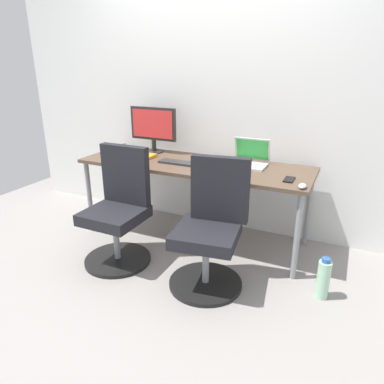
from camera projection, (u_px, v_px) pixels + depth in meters
The scene contains 17 objects.
ground_plane at pixel (194, 237), 3.34m from camera, with size 5.28×5.28×0.00m, color gray.
back_wall at pixel (214, 91), 3.25m from camera, with size 4.40×0.04×2.60m, color white.
desk at pixel (194, 169), 3.11m from camera, with size 2.03×0.68×0.72m.
office_chair_left at pixel (119, 211), 2.85m from camera, with size 0.54×0.54×0.94m.
office_chair_right at pixel (211, 230), 2.53m from camera, with size 0.54×0.54×0.94m.
water_bottle_on_floor at pixel (323, 279), 2.44m from camera, with size 0.09×0.09×0.31m.
desktop_monitor at pixel (153, 127), 3.38m from camera, with size 0.48×0.18×0.43m.
open_laptop at pixel (249, 159), 3.02m from camera, with size 0.31×0.28×0.22m.
keyboard_by_monitor at pixel (128, 163), 3.07m from camera, with size 0.34×0.12×0.02m, color #515156.
keyboard_by_laptop at pixel (178, 162), 3.08m from camera, with size 0.34×0.12×0.02m, color #2D2D2D.
mouse_by_monitor at pixel (302, 186), 2.47m from camera, with size 0.06×0.10×0.03m, color #B7B7B7.
mouse_by_laptop at pixel (207, 171), 2.82m from camera, with size 0.06×0.10×0.03m, color #B7B7B7.
coffee_mug at pixel (213, 161), 2.97m from camera, with size 0.08×0.08×0.09m, color green.
pen_cup at pixel (122, 148), 3.39m from camera, with size 0.07×0.07×0.10m, color slate.
phone_near_monitor at pixel (289, 179), 2.64m from camera, with size 0.07×0.14×0.01m, color black.
phone_near_laptop at pixel (206, 160), 3.16m from camera, with size 0.07×0.14×0.01m, color black.
notebook at pixel (144, 156), 3.28m from camera, with size 0.21×0.15×0.03m, color orange.
Camera 1 is at (1.25, -2.71, 1.56)m, focal length 33.06 mm.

